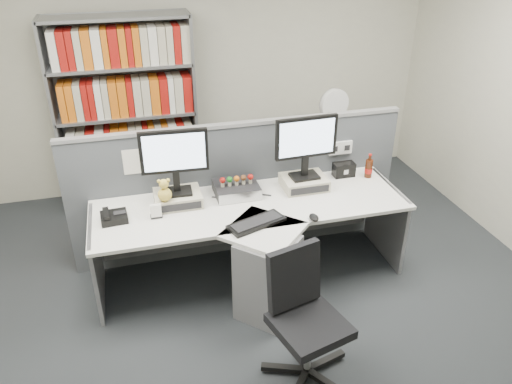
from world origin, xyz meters
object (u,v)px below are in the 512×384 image
object	(u,v)px
keyboard	(256,223)
speaker	(344,169)
monitor_right	(306,142)
desk_calendar	(156,212)
monitor_left	(174,157)
desk_fan	(334,108)
filing_cabinet	(329,168)
desk_phone	(113,217)
mouse	(314,217)
desktop_pc	(236,189)
cola_bottle	(369,168)
desk	(258,245)
shelving_unit	(127,118)
office_chair	(304,314)

from	to	relation	value
keyboard	speaker	bearing A→B (deg)	31.37
monitor_right	desk_calendar	world-z (taller)	monitor_right
monitor_left	desk_fan	xyz separation A→B (m)	(1.78, 1.02, -0.10)
filing_cabinet	desk_phone	bearing A→B (deg)	-153.36
mouse	desk_phone	bearing A→B (deg)	165.43
desktop_pc	desk_calendar	xyz separation A→B (m)	(-0.69, -0.21, 0.00)
mouse	desk_phone	xyz separation A→B (m)	(-1.51, 0.39, 0.01)
monitor_right	mouse	bearing A→B (deg)	-101.47
mouse	cola_bottle	bearing A→B (deg)	37.70
cola_bottle	desk_fan	size ratio (longest dim) A/B	0.41
monitor_left	keyboard	size ratio (longest dim) A/B	1.12
desktop_pc	filing_cabinet	xyz separation A→B (m)	(1.28, 0.98, -0.42)
desk	shelving_unit	xyz separation A→B (m)	(-0.90, 1.85, 0.52)
mouse	desk	bearing A→B (deg)	160.54
monitor_left	filing_cabinet	bearing A→B (deg)	29.75
desk	shelving_unit	distance (m)	2.12
monitor_right	desk_fan	xyz separation A→B (m)	(0.68, 1.02, -0.10)
filing_cabinet	desk_fan	bearing A→B (deg)	-90.00
keyboard	filing_cabinet	xyz separation A→B (m)	(1.24, 1.50, -0.38)
monitor_right	office_chair	size ratio (longest dim) A/B	0.59
speaker	office_chair	size ratio (longest dim) A/B	0.21
speaker	monitor_left	bearing A→B (deg)	-175.53
monitor_left	filing_cabinet	distance (m)	2.20
desk_phone	keyboard	bearing A→B (deg)	-17.92
mouse	desk_calendar	distance (m)	1.24
desk_calendar	speaker	bearing A→B (deg)	9.65
desk_phone	desk_calendar	world-z (taller)	desk_calendar
desktop_pc	desk	bearing A→B (deg)	-79.56
keyboard	desk_fan	size ratio (longest dim) A/B	0.88
monitor_right	speaker	distance (m)	0.57
desk	office_chair	distance (m)	0.91
desk	desk_phone	world-z (taller)	desk_phone
monitor_left	speaker	distance (m)	1.57
monitor_right	filing_cabinet	bearing A→B (deg)	56.29
mouse	speaker	bearing A→B (deg)	50.66
cola_bottle	filing_cabinet	size ratio (longest dim) A/B	0.32
desktop_pc	filing_cabinet	distance (m)	1.66
monitor_right	shelving_unit	size ratio (longest dim) A/B	0.27
desk	desk_phone	distance (m)	1.16
mouse	speaker	world-z (taller)	speaker
monitor_right	desk_phone	xyz separation A→B (m)	(-1.62, -0.14, -0.40)
mouse	speaker	size ratio (longest dim) A/B	0.58
monitor_left	desk_calendar	size ratio (longest dim) A/B	4.84
mouse	desk_calendar	world-z (taller)	desk_calendar
cola_bottle	desk	bearing A→B (deg)	-159.77
keyboard	monitor_left	bearing A→B (deg)	138.42
desktop_pc	filing_cabinet	world-z (taller)	desktop_pc
desk_calendar	speaker	world-z (taller)	speaker
monitor_right	cola_bottle	bearing A→B (deg)	3.77
monitor_right	desk_fan	bearing A→B (deg)	56.27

